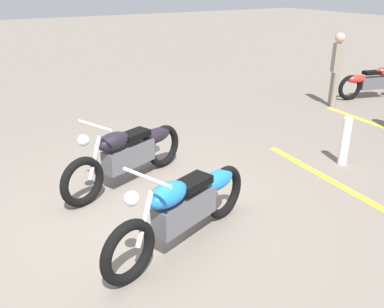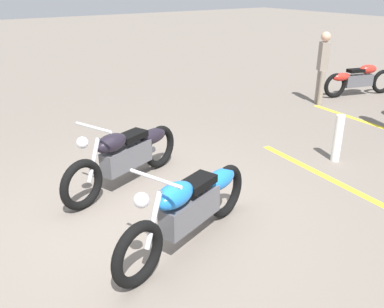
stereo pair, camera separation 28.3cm
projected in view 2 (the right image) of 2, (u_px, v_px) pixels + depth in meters
ground_plane at (143, 214)px, 5.21m from camera, size 60.00×60.00×0.00m
motorcycle_bright_foreground at (191, 206)px, 4.48m from camera, size 2.13×0.91×1.04m
motorcycle_dark_foreground at (127, 154)px, 5.82m from camera, size 2.12×0.94×1.04m
motorcycle_row_center at (358, 79)px, 10.37m from camera, size 1.99×0.66×0.77m
bystander_secondary at (322, 65)px, 9.47m from camera, size 0.27×0.29×1.66m
bollard_post at (338, 138)px, 6.61m from camera, size 0.14×0.14×0.77m
parking_stripe_mid at (336, 182)px, 6.04m from camera, size 0.34×3.20×0.01m
parking_stripe_far at (373, 125)px, 8.41m from camera, size 0.34×3.20×0.01m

